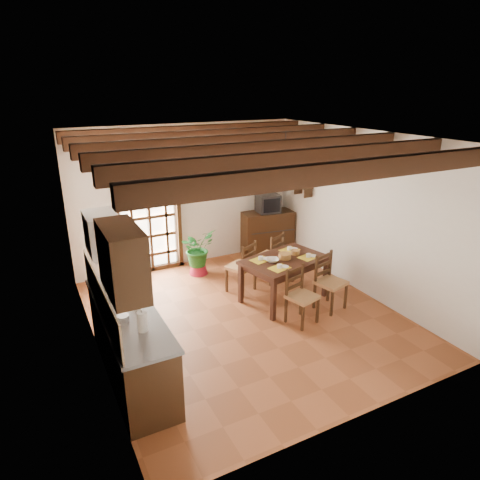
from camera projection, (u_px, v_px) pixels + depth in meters
ground_plane at (246, 316)px, 6.81m from camera, size 5.00×5.00×0.00m
room_shell at (247, 206)px, 6.18m from camera, size 4.52×5.02×2.81m
ceiling_beams at (247, 145)px, 5.88m from camera, size 4.50×4.34×0.20m
french_door at (149, 213)px, 8.10m from camera, size 1.26×0.11×2.32m
kitchen_counter at (130, 342)px, 5.30m from camera, size 0.64×2.25×1.38m
upper_cabinet at (122, 261)px, 4.19m from camera, size 0.35×0.80×0.70m
range_hood at (102, 234)px, 5.29m from camera, size 0.38×0.60×0.54m
counter_items at (124, 304)px, 5.21m from camera, size 0.50×1.43×0.25m
dining_table at (284, 264)px, 7.14m from camera, size 1.55×1.18×0.75m
chair_near_left at (301, 306)px, 6.55m from camera, size 0.50×0.49×0.89m
chair_near_right at (330, 292)px, 6.97m from camera, size 0.52×0.51×0.93m
chair_far_left at (241, 276)px, 7.56m from camera, size 0.57×0.56×0.94m
chair_far_right at (269, 265)px, 7.97m from camera, size 0.57×0.56×0.95m
table_setting at (285, 257)px, 7.10m from camera, size 1.00×0.67×0.09m
table_bowl at (272, 260)px, 6.98m from camera, size 0.29×0.29×0.05m
sideboard at (267, 232)px, 9.24m from camera, size 1.15×0.63×0.93m
crt_tv at (268, 203)px, 9.01m from camera, size 0.50×0.47×0.39m
fuse_box at (254, 172)px, 8.92m from camera, size 0.25×0.03×0.32m
plant_pot at (198, 268)px, 8.31m from camera, size 0.36×0.36×0.22m
potted_plant at (198, 246)px, 8.15m from camera, size 2.09×1.97×1.86m
wall_shelf at (303, 189)px, 8.54m from camera, size 0.20×0.42×0.20m
shelf_vase at (303, 182)px, 8.50m from camera, size 0.15×0.15×0.15m
shelf_flowers at (304, 172)px, 8.42m from camera, size 0.14×0.14×0.36m
framed_picture at (308, 161)px, 8.39m from camera, size 0.03×0.32×0.32m
pendant_lamp at (284, 179)px, 6.73m from camera, size 0.36×0.36×0.84m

